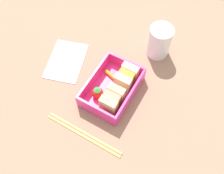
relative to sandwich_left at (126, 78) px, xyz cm
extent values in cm
cube|color=#8C6A55|center=(3.82, -2.30, -4.97)|extent=(120.00, 120.00, 2.00)
cube|color=#E12F85|center=(3.82, -2.30, -3.37)|extent=(17.10, 12.02, 1.20)
cube|color=#E12F85|center=(3.82, 3.41, -0.84)|extent=(17.10, 0.60, 3.85)
cube|color=#E12F85|center=(3.82, -8.01, -0.84)|extent=(17.10, 0.60, 3.85)
cube|color=#E12F85|center=(-4.42, -2.30, -0.84)|extent=(0.60, 10.82, 3.85)
cube|color=#E12F85|center=(12.07, -2.30, -0.84)|extent=(0.60, 10.82, 3.85)
cube|color=beige|center=(-2.04, 0.00, 0.00)|extent=(2.04, 4.60, 5.53)
cube|color=orange|center=(0.00, 0.00, 0.00)|extent=(2.04, 4.23, 5.09)
cube|color=beige|center=(2.04, 0.00, 0.00)|extent=(2.04, 4.60, 5.53)
cube|color=#D5B97A|center=(5.61, 0.00, 0.00)|extent=(2.04, 4.60, 5.53)
cube|color=#D87259|center=(7.65, 0.00, 0.00)|extent=(2.04, 4.23, 5.09)
cube|color=#D5B97A|center=(9.69, 0.00, 0.00)|extent=(2.04, 4.60, 5.53)
cylinder|color=orange|center=(0.25, -4.52, -2.19)|extent=(2.36, 4.74, 1.16)
sphere|color=red|center=(7.40, -4.74, -1.19)|extent=(3.16, 3.16, 3.16)
cone|color=#2F8A3B|center=(7.40, -4.74, 0.69)|extent=(1.90, 1.90, 0.60)
cylinder|color=tan|center=(17.88, -2.09, -3.62)|extent=(0.72, 21.75, 0.70)
cylinder|color=tan|center=(18.76, -2.09, -3.62)|extent=(0.72, 21.75, 0.70)
cylinder|color=white|center=(-15.20, 2.77, 1.03)|extent=(6.79, 6.79, 9.98)
cube|color=silver|center=(1.53, -19.60, -3.77)|extent=(16.98, 14.08, 0.40)
camera|label=1|loc=(32.92, 14.34, 57.80)|focal=40.00mm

